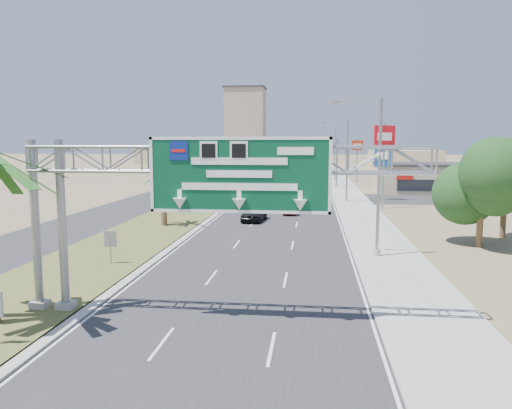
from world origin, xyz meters
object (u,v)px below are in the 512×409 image
object	(u,v)px
car_right_lane	(314,182)
pole_sign_red_far	(357,148)
car_far	(280,179)
pole_sign_red_near	(384,142)
sign_gantry	(203,173)
car_left_lane	(254,213)
pole_sign_blue	(383,157)
car_mid_lane	(290,208)
signal_mast	(324,158)
store_building	(440,179)

from	to	relation	value
car_right_lane	pole_sign_red_far	xyz separation A→B (m)	(8.00, 11.83, 5.41)
car_far	pole_sign_red_near	distance (m)	38.10
sign_gantry	car_left_lane	bearing A→B (deg)	92.08
car_left_lane	pole_sign_red_far	size ratio (longest dim) A/B	0.58
car_far	pole_sign_blue	xyz separation A→B (m)	(14.78, -26.64, 4.79)
car_mid_lane	signal_mast	bearing A→B (deg)	83.41
car_left_lane	car_far	distance (m)	45.39
signal_mast	car_right_lane	world-z (taller)	signal_mast
car_mid_lane	pole_sign_red_near	world-z (taller)	pole_sign_red_near
sign_gantry	car_mid_lane	size ratio (longest dim) A/B	4.21
store_building	pole_sign_blue	size ratio (longest dim) A/B	2.43
pole_sign_blue	pole_sign_red_near	bearing A→B (deg)	-96.96
car_right_lane	pole_sign_red_near	bearing A→B (deg)	-77.42
pole_sign_red_far	sign_gantry	bearing A→B (deg)	-99.53
car_mid_lane	car_left_lane	bearing A→B (deg)	-120.49
signal_mast	pole_sign_red_far	size ratio (longest dim) A/B	1.31
store_building	car_mid_lane	world-z (taller)	store_building
store_building	car_left_lane	bearing A→B (deg)	-128.46
signal_mast	car_far	world-z (taller)	signal_mast
car_mid_lane	car_far	xyz separation A→B (m)	(-3.80, 40.29, -0.02)
pole_sign_red_near	sign_gantry	bearing A→B (deg)	-108.47
pole_sign_blue	car_mid_lane	bearing A→B (deg)	-128.82
signal_mast	sign_gantry	bearing A→B (deg)	-95.74
sign_gantry	pole_sign_blue	bearing A→B (deg)	73.58
car_left_lane	car_far	xyz separation A→B (m)	(-0.69, 45.39, -0.14)
pole_sign_red_near	pole_sign_blue	xyz separation A→B (m)	(1.01, 8.24, -1.93)
car_mid_lane	pole_sign_red_near	size ratio (longest dim) A/B	0.43
car_mid_lane	pole_sign_red_near	distance (m)	13.17
car_mid_lane	car_far	size ratio (longest dim) A/B	0.90
sign_gantry	car_far	world-z (taller)	sign_gantry
store_building	car_mid_lane	xyz separation A→B (m)	(-20.89, -25.11, -1.34)
car_mid_lane	pole_sign_red_far	bearing A→B (deg)	77.54
car_mid_lane	pole_sign_red_far	size ratio (longest dim) A/B	0.51
store_building	pole_sign_blue	bearing A→B (deg)	-130.84
car_left_lane	car_mid_lane	distance (m)	5.98
car_right_lane	car_left_lane	bearing A→B (deg)	-101.74
sign_gantry	pole_sign_red_near	distance (m)	38.36
pole_sign_red_near	pole_sign_red_far	bearing A→B (deg)	89.39
car_far	car_mid_lane	bearing A→B (deg)	-88.44
car_left_lane	car_mid_lane	bearing A→B (deg)	64.75
car_left_lane	pole_sign_red_far	world-z (taller)	pole_sign_red_far
pole_sign_red_near	car_far	bearing A→B (deg)	111.55
car_far	pole_sign_blue	bearing A→B (deg)	-64.81
sign_gantry	car_left_lane	world-z (taller)	sign_gantry
signal_mast	car_mid_lane	distance (m)	31.63
car_right_lane	car_far	world-z (taller)	car_right_lane
signal_mast	car_left_lane	xyz separation A→B (m)	(-7.17, -36.19, -4.07)
car_left_lane	pole_sign_red_far	xyz separation A→B (m)	(13.49, 48.96, 5.41)
car_left_lane	car_far	bearing A→B (deg)	96.98
signal_mast	car_right_lane	bearing A→B (deg)	150.75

